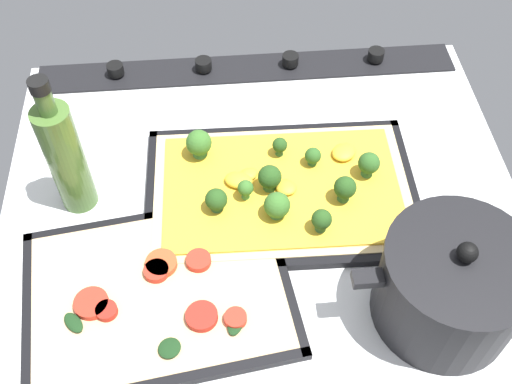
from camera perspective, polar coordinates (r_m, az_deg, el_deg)
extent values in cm
cube|color=silver|center=(87.82, 0.82, -3.48)|extent=(74.72, 72.46, 3.00)
cube|color=black|center=(108.43, -0.82, 11.45)|extent=(71.73, 7.00, 0.80)
cylinder|color=black|center=(111.01, 11.06, 12.39)|extent=(2.80, 2.80, 1.80)
cylinder|color=black|center=(108.23, 3.21, 12.17)|extent=(2.80, 2.80, 1.80)
cylinder|color=black|center=(107.47, -4.89, 11.71)|extent=(2.80, 2.80, 1.80)
cylinder|color=black|center=(108.78, -12.91, 11.04)|extent=(2.80, 2.80, 1.80)
cube|color=black|center=(89.47, 2.37, -0.17)|extent=(39.64, 26.53, 0.50)
cube|color=black|center=(97.12, 1.74, 5.67)|extent=(39.09, 2.07, 1.30)
cube|color=black|center=(82.24, 3.13, -6.73)|extent=(39.09, 2.07, 1.30)
cube|color=black|center=(92.61, 14.13, 0.56)|extent=(1.77, 25.69, 1.30)
cube|color=black|center=(89.65, -9.76, -0.61)|extent=(1.77, 25.69, 1.30)
cube|color=#D3B77F|center=(88.88, 2.39, 0.12)|extent=(37.18, 24.08, 1.00)
cube|color=gold|center=(88.33, 2.40, 0.40)|extent=(34.20, 21.69, 0.40)
cone|color=#4D8B3F|center=(90.98, 5.24, 2.83)|extent=(1.32, 1.32, 0.84)
sphere|color=#2D5B23|center=(89.98, 5.30, 3.38)|extent=(2.41, 2.41, 2.41)
cone|color=#427635|center=(87.09, 8.12, -0.34)|extent=(1.74, 1.74, 1.39)
sphere|color=#264C1C|center=(85.63, 8.26, 0.43)|extent=(3.17, 3.17, 3.17)
cone|color=#427635|center=(87.53, 1.26, 0.64)|extent=(1.86, 1.86, 1.21)
sphere|color=#264C1C|center=(86.08, 1.28, 1.42)|extent=(3.37, 3.37, 3.37)
cone|color=#5B9F46|center=(86.52, -0.96, -0.21)|extent=(1.24, 1.24, 1.19)
sphere|color=#386B28|center=(85.39, -0.98, 0.39)|extent=(2.25, 2.25, 2.25)
cone|color=#427635|center=(91.80, 2.20, 3.79)|extent=(1.23, 1.23, 1.15)
sphere|color=#264C1C|center=(90.75, 2.22, 4.38)|extent=(2.23, 2.23, 2.23)
cone|color=#427635|center=(83.69, 6.02, -3.18)|extent=(1.53, 1.53, 1.22)
sphere|color=#264C1C|center=(82.34, 6.11, -2.53)|extent=(2.78, 2.78, 2.78)
cone|color=#5B9F46|center=(92.03, -5.24, 3.73)|extent=(2.10, 2.10, 1.17)
sphere|color=#386B28|center=(90.54, -5.33, 4.58)|extent=(3.82, 3.82, 3.82)
cone|color=#4D8B3F|center=(90.56, 10.27, 1.91)|extent=(1.73, 1.73, 1.29)
sphere|color=#2D5B23|center=(89.19, 10.44, 2.66)|extent=(3.14, 3.14, 3.14)
cone|color=#427635|center=(85.53, -3.65, -1.35)|extent=(1.71, 1.71, 0.93)
sphere|color=#264C1C|center=(84.23, -3.71, -0.69)|extent=(3.11, 3.11, 3.11)
cone|color=#5B9F46|center=(84.96, 1.91, -1.81)|extent=(2.00, 2.00, 0.84)
sphere|color=#386B28|center=(83.53, 1.94, -1.09)|extent=(3.64, 3.64, 3.64)
ellipsoid|color=gold|center=(88.90, -0.76, 1.60)|extent=(3.83, 3.50, 1.09)
ellipsoid|color=gold|center=(88.12, -1.62, 1.11)|extent=(4.74, 4.01, 1.42)
ellipsoid|color=gold|center=(92.54, 8.15, 3.67)|extent=(5.04, 4.97, 1.34)
ellipsoid|color=gold|center=(87.57, 2.80, 0.45)|extent=(4.14, 4.11, 1.07)
cube|color=black|center=(81.31, -8.99, -9.37)|extent=(36.94, 29.45, 0.50)
cube|color=black|center=(87.55, -9.95, -2.45)|extent=(33.80, 5.62, 1.30)
cube|color=black|center=(75.71, -7.91, -17.07)|extent=(33.80, 5.62, 1.30)
cube|color=black|center=(81.80, 2.44, -7.18)|extent=(4.49, 25.17, 1.30)
cube|color=black|center=(83.39, -20.38, -10.89)|extent=(4.49, 25.17, 1.30)
cube|color=tan|center=(80.70, -9.05, -9.13)|extent=(34.25, 26.76, 0.90)
cylinder|color=#B22319|center=(77.35, -5.05, -11.41)|extent=(4.01, 4.01, 1.00)
cylinder|color=red|center=(76.98, -1.91, -11.63)|extent=(2.82, 2.82, 1.00)
cylinder|color=red|center=(80.53, -15.02, -9.95)|extent=(4.36, 4.36, 1.00)
cylinder|color=#D14723|center=(81.68, -8.77, -6.56)|extent=(4.13, 4.13, 1.00)
cylinder|color=#B22319|center=(79.58, -13.68, -10.65)|extent=(2.72, 2.72, 1.00)
cylinder|color=red|center=(81.18, -9.22, -7.25)|extent=(3.27, 3.27, 1.00)
cylinder|color=red|center=(81.33, -5.34, -6.34)|extent=(3.29, 3.29, 1.00)
ellipsoid|color=#193819|center=(79.98, -16.56, -11.53)|extent=(3.39, 3.67, 0.60)
ellipsoid|color=#193819|center=(76.11, -8.02, -14.13)|extent=(3.82, 3.79, 0.60)
ellipsoid|color=#193819|center=(76.94, -1.85, -11.86)|extent=(3.13, 4.37, 0.60)
cylinder|color=black|center=(77.98, 17.53, -8.45)|extent=(17.43, 17.43, 11.65)
cylinder|color=black|center=(72.87, 18.69, -6.00)|extent=(17.78, 17.78, 0.80)
sphere|color=black|center=(71.59, 19.02, -5.31)|extent=(2.40, 2.40, 2.40)
cube|color=black|center=(71.90, 10.31, -7.88)|extent=(3.60, 2.00, 1.20)
cylinder|color=#476B2D|center=(85.99, -17.18, 2.88)|extent=(5.03, 5.03, 17.72)
cylinder|color=#476B2D|center=(78.70, -18.99, 7.94)|extent=(2.26, 2.26, 3.50)
cylinder|color=black|center=(77.06, -19.48, 9.29)|extent=(2.51, 2.51, 1.60)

